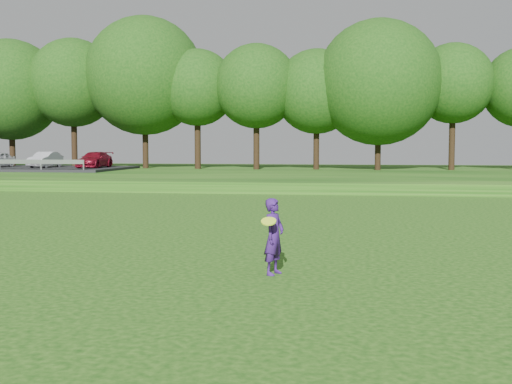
# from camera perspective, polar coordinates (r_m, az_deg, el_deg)

# --- Properties ---
(ground) EXTENTS (140.00, 140.00, 0.00)m
(ground) POSITION_cam_1_polar(r_m,az_deg,el_deg) (14.50, -14.86, -5.89)
(ground) COLOR #103D0B
(ground) RESTS_ON ground
(berm) EXTENTS (130.00, 30.00, 0.60)m
(berm) POSITION_cam_1_polar(r_m,az_deg,el_deg) (47.44, 2.09, 1.54)
(berm) COLOR #103D0B
(berm) RESTS_ON ground
(walking_path) EXTENTS (130.00, 1.60, 0.04)m
(walking_path) POSITION_cam_1_polar(r_m,az_deg,el_deg) (33.63, -0.86, -0.03)
(walking_path) COLOR gray
(walking_path) RESTS_ON ground
(treeline) EXTENTS (104.00, 7.00, 15.00)m
(treeline) POSITION_cam_1_polar(r_m,az_deg,el_deg) (51.66, 2.67, 10.42)
(treeline) COLOR #103B0D
(treeline) RESTS_ON berm
(woman) EXTENTS (0.52, 0.84, 1.48)m
(woman) POSITION_cam_1_polar(r_m,az_deg,el_deg) (12.40, 1.61, -3.97)
(woman) COLOR #39176A
(woman) RESTS_ON ground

